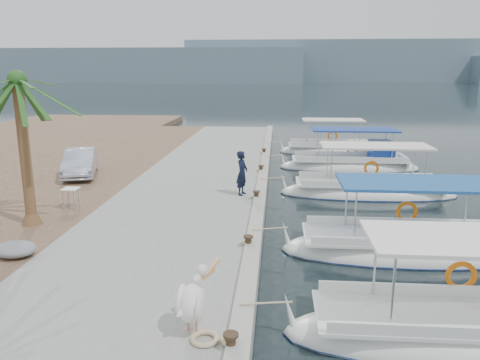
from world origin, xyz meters
name	(u,v)px	position (x,y,z in m)	size (l,w,h in m)	color
ground	(264,224)	(0.00, 0.00, 0.00)	(400.00, 400.00, 0.00)	black
concrete_quay	(203,183)	(-3.00, 5.00, 0.25)	(6.00, 40.00, 0.50)	gray
quay_curb	(263,177)	(-0.22, 5.00, 0.56)	(0.44, 40.00, 0.12)	gray
cobblestone_strip	(98,181)	(-8.00, 5.00, 0.25)	(4.00, 40.00, 0.50)	brown
distant_hills	(344,65)	(29.61, 201.49, 7.61)	(330.00, 60.00, 18.00)	slate
fishing_caique_a	(460,337)	(4.14, -7.10, 0.12)	(7.11, 2.13, 2.83)	white
fishing_caique_b	(404,250)	(4.23, -2.47, 0.12)	(7.29, 2.37, 2.83)	white
fishing_caique_c	(368,192)	(4.41, 4.32, 0.12)	(7.65, 2.22, 2.83)	white
fishing_caique_d	(351,166)	(4.51, 9.93, 0.19)	(7.64, 2.24, 2.83)	white
fishing_caique_e	(329,151)	(3.86, 15.00, 0.12)	(6.54, 2.27, 2.83)	white
mooring_bollards	(256,194)	(-0.35, 1.50, 0.69)	(0.28, 20.28, 0.33)	black
pelican	(193,301)	(-1.13, -7.90, 1.11)	(0.83, 1.53, 1.19)	tan
fisherman	(242,173)	(-0.95, 2.15, 1.38)	(0.64, 0.42, 1.76)	black
date_palm	(17,81)	(-7.45, -2.04, 5.03)	(4.60, 4.60, 5.48)	brown
parked_car	(80,163)	(-8.78, 4.97, 1.13)	(1.33, 3.82, 1.26)	silver
tarp_bundle	(15,249)	(-6.50, -4.68, 0.70)	(1.10, 0.90, 0.40)	slate
folding_table	(71,194)	(-6.93, -0.21, 1.02)	(0.55, 0.55, 0.73)	silver
rope_coil	(205,339)	(-0.86, -8.26, 0.55)	(0.54, 0.54, 0.10)	#C6B284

